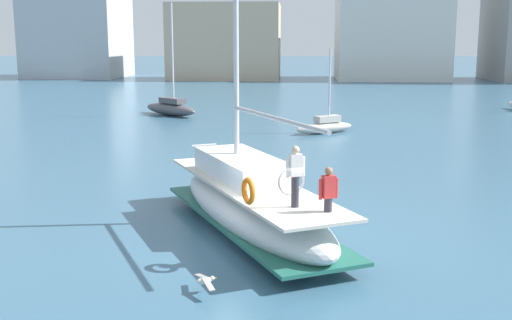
# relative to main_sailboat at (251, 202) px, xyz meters

# --- Properties ---
(ground_plane) EXTENTS (400.00, 400.00, 0.00)m
(ground_plane) POSITION_rel_main_sailboat_xyz_m (0.33, -1.59, -0.90)
(ground_plane) COLOR #38607A
(main_sailboat) EXTENTS (6.45, 9.66, 12.16)m
(main_sailboat) POSITION_rel_main_sailboat_xyz_m (0.00, 0.00, 0.00)
(main_sailboat) COLOR silver
(main_sailboat) RESTS_ON ground
(moored_sloop_near) EXTENTS (5.14, 4.83, 8.25)m
(moored_sloop_near) POSITION_rel_main_sailboat_xyz_m (-8.21, 28.83, -0.30)
(moored_sloop_near) COLOR #4C4C51
(moored_sloop_near) RESTS_ON ground
(moored_cutter_left) EXTENTS (3.94, 3.14, 5.10)m
(moored_cutter_left) POSITION_rel_main_sailboat_xyz_m (3.04, 20.34, -0.45)
(moored_cutter_left) COLOR #B7B2A8
(moored_cutter_left) RESTS_ON ground
(seagull) EXTENTS (0.62, 1.02, 0.17)m
(seagull) POSITION_rel_main_sailboat_xyz_m (-0.67, -4.78, -0.60)
(seagull) COLOR silver
(seagull) RESTS_ON ground
(waterfront_buildings) EXTENTS (81.98, 16.88, 20.27)m
(waterfront_buildings) POSITION_rel_main_sailboat_xyz_m (7.76, 74.27, 7.01)
(waterfront_buildings) COLOR #B2B7BC
(waterfront_buildings) RESTS_ON ground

